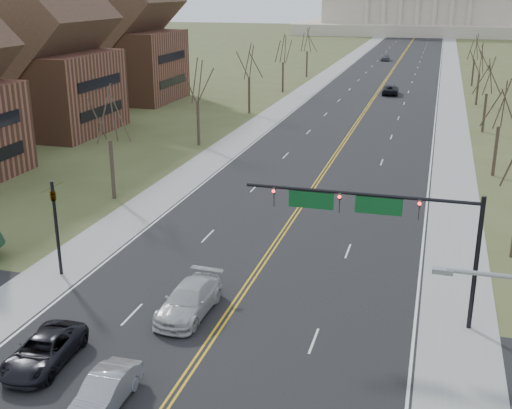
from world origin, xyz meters
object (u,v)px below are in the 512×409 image
Objects in this scene: signal_mast at (377,215)px; signal_left at (55,218)px; car_sb_inner_lead at (105,391)px; street_light at (508,392)px; car_far_nb at (390,90)px; car_far_sb at (385,57)px; car_sb_inner_second at (189,300)px; car_sb_outer_lead at (44,351)px.

signal_mast is 2.02× the size of signal_left.
signal_left is at bearing 128.85° from car_sb_inner_lead.
street_light is 2.09× the size of car_sb_inner_lead.
signal_left is 27.78m from street_light.
street_light reaches higher than signal_mast.
car_sb_inner_lead is at bearing -50.76° from signal_left.
car_far_nb is 52.47m from car_far_sb.
signal_left is 10.21m from car_sb_inner_second.
car_sb_inner_lead is at bearing 170.99° from street_light.
car_far_nb is at bearing 79.88° from signal_left.
signal_mast is 10.99m from car_sb_inner_second.
car_far_sb reaches higher than car_sb_outer_lead.
car_far_nb is (4.26, 79.43, -0.04)m from car_sb_inner_second.
signal_mast is 2.19× the size of car_far_nb.
car_far_sb is at bearing -86.53° from car_far_nb.
signal_mast is at bearing 29.00° from car_sb_outer_lead.
car_sb_inner_lead is 140.18m from car_far_sb.
car_far_sb is at bearing 92.22° from car_sb_inner_second.
signal_mast is at bearing -0.00° from signal_left.
signal_left is 14.63m from car_sb_inner_lead.
signal_left is at bearing 150.88° from street_light.
car_sb_inner_lead is 0.78× the size of car_sb_inner_second.
signal_mast is 14.51m from street_light.
car_sb_inner_second is (-14.78, 10.96, -4.40)m from street_light.
car_far_sb reaches higher than car_far_nb.
car_sb_outer_lead is (4.75, -9.01, -2.99)m from signal_left.
signal_mast reaches higher than car_far_nb.
car_sb_outer_lead is (-14.20, -9.01, -5.04)m from signal_mast.
signal_left reaches higher than car_sb_outer_lead.
car_sb_inner_lead is at bearing -91.49° from car_far_sb.
signal_mast is 17.55m from car_sb_outer_lead.
signal_left is 78.16m from car_far_nb.
signal_mast is 2.17× the size of car_sb_inner_second.
car_sb_inner_second reaches higher than car_sb_inner_lead.
signal_mast is at bearing -87.08° from car_far_sb.
car_sb_outer_lead is 0.91× the size of car_sb_inner_second.
signal_mast is at bearing 47.90° from car_sb_inner_lead.
car_sb_inner_lead is 0.79× the size of car_far_nb.
car_sb_inner_lead is (-15.18, 2.41, -4.50)m from street_light.
car_far_nb is (4.66, 87.99, 0.05)m from car_sb_inner_lead.
car_sb_inner_second is at bearing 86.92° from car_sb_inner_lead.
car_sb_outer_lead is at bearing 167.02° from street_light.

